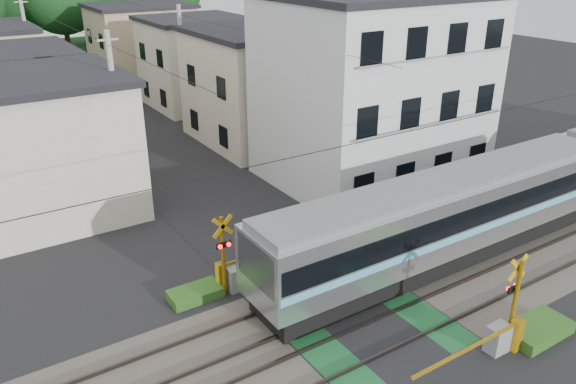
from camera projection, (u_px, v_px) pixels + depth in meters
ground at (356, 317)px, 18.51m from camera, size 120.00×120.00×0.00m
track_bed at (356, 316)px, 18.50m from camera, size 120.00×120.00×0.14m
commuter_train at (576, 172)px, 25.54m from camera, size 33.69×2.62×3.45m
crossing_signal_near at (503, 332)px, 16.70m from camera, size 4.74×0.65×3.09m
crossing_signal_far at (234, 272)px, 19.75m from camera, size 4.74×0.65×3.09m
apartment_block at (372, 89)px, 28.17m from camera, size 10.20×8.36×9.30m
houses_row at (114, 77)px, 37.27m from camera, size 22.07×31.35×6.80m
tree_hill at (25, 6)px, 53.06m from camera, size 40.00×13.47×11.73m
catenary at (491, 176)px, 20.04m from camera, size 60.00×5.04×7.00m
utility_poles at (105, 75)px, 34.05m from camera, size 7.90×42.00×8.00m
pedestrian at (99, 97)px, 42.60m from camera, size 0.63×0.52×1.50m
weed_patches at (398, 297)px, 19.24m from camera, size 10.25×8.80×0.40m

